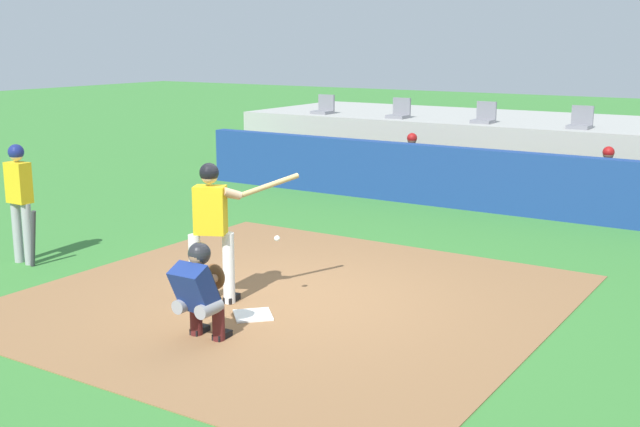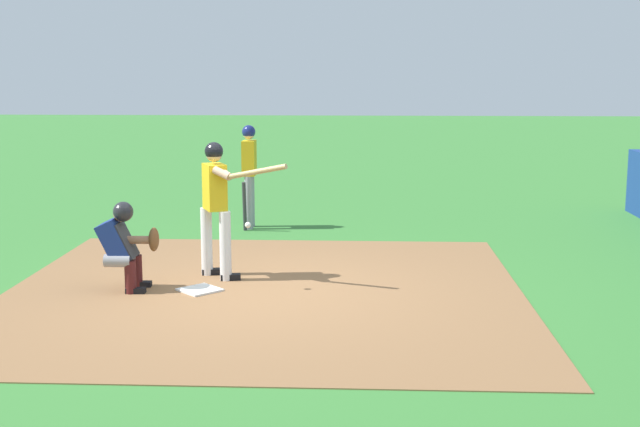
# 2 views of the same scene
# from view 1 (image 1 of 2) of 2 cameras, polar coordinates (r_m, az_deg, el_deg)

# --- Properties ---
(ground_plane) EXTENTS (80.00, 80.00, 0.00)m
(ground_plane) POSITION_cam_1_polar(r_m,az_deg,el_deg) (10.34, -2.10, -6.12)
(ground_plane) COLOR #387A33
(dirt_infield) EXTENTS (6.40, 6.40, 0.01)m
(dirt_infield) POSITION_cam_1_polar(r_m,az_deg,el_deg) (10.34, -2.10, -6.09)
(dirt_infield) COLOR olive
(dirt_infield) RESTS_ON ground
(home_plate) EXTENTS (0.62, 0.62, 0.02)m
(home_plate) POSITION_cam_1_polar(r_m,az_deg,el_deg) (9.72, -4.80, -7.23)
(home_plate) COLOR white
(home_plate) RESTS_ON dirt_infield
(batter_at_plate) EXTENTS (0.90, 1.24, 1.80)m
(batter_at_plate) POSITION_cam_1_polar(r_m,az_deg,el_deg) (9.94, -7.63, -0.78)
(batter_at_plate) COLOR silver
(batter_at_plate) RESTS_ON ground
(catcher_crouched) EXTENTS (0.49, 1.89, 1.13)m
(catcher_crouched) POSITION_cam_1_polar(r_m,az_deg,el_deg) (8.87, -8.53, -5.27)
(catcher_crouched) COLOR gray
(catcher_crouched) RESTS_ON ground
(on_deck_batter) EXTENTS (0.58, 0.23, 1.79)m
(on_deck_batter) POSITION_cam_1_polar(r_m,az_deg,el_deg) (12.52, -20.60, 1.17)
(on_deck_batter) COLOR #99999E
(on_deck_batter) RESTS_ON ground
(dugout_wall) EXTENTS (13.00, 0.30, 1.20)m
(dugout_wall) POSITION_cam_1_polar(r_m,az_deg,el_deg) (15.82, 11.38, 2.36)
(dugout_wall) COLOR navy
(dugout_wall) RESTS_ON ground
(dugout_bench) EXTENTS (11.80, 0.44, 0.45)m
(dugout_bench) POSITION_cam_1_polar(r_m,az_deg,el_deg) (16.81, 12.57, 1.58)
(dugout_bench) COLOR olive
(dugout_bench) RESTS_ON ground
(dugout_player_0) EXTENTS (0.49, 0.70, 1.30)m
(dugout_player_0) POSITION_cam_1_polar(r_m,az_deg,el_deg) (17.35, 6.35, 3.64)
(dugout_player_0) COLOR #939399
(dugout_player_0) RESTS_ON ground
(dugout_player_1) EXTENTS (0.49, 0.70, 1.30)m
(dugout_player_1) POSITION_cam_1_polar(r_m,az_deg,el_deg) (16.00, 19.64, 2.26)
(dugout_player_1) COLOR #939399
(dugout_player_1) RESTS_ON ground
(stands_platform) EXTENTS (15.00, 4.40, 1.40)m
(stands_platform) POSITION_cam_1_polar(r_m,az_deg,el_deg) (19.93, 16.02, 4.43)
(stands_platform) COLOR #9E9E99
(stands_platform) RESTS_ON ground
(stadium_seat_0) EXTENTS (0.46, 0.46, 0.48)m
(stadium_seat_0) POSITION_cam_1_polar(r_m,az_deg,el_deg) (20.70, 0.28, 7.50)
(stadium_seat_0) COLOR slate
(stadium_seat_0) RESTS_ON stands_platform
(stadium_seat_1) EXTENTS (0.46, 0.46, 0.48)m
(stadium_seat_1) POSITION_cam_1_polar(r_m,az_deg,el_deg) (19.63, 5.68, 7.18)
(stadium_seat_1) COLOR slate
(stadium_seat_1) RESTS_ON stands_platform
(stadium_seat_2) EXTENTS (0.46, 0.46, 0.48)m
(stadium_seat_2) POSITION_cam_1_polar(r_m,az_deg,el_deg) (18.75, 11.63, 6.75)
(stadium_seat_2) COLOR slate
(stadium_seat_2) RESTS_ON stands_platform
(stadium_seat_3) EXTENTS (0.46, 0.46, 0.48)m
(stadium_seat_3) POSITION_cam_1_polar(r_m,az_deg,el_deg) (18.10, 18.07, 6.21)
(stadium_seat_3) COLOR slate
(stadium_seat_3) RESTS_ON stands_platform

